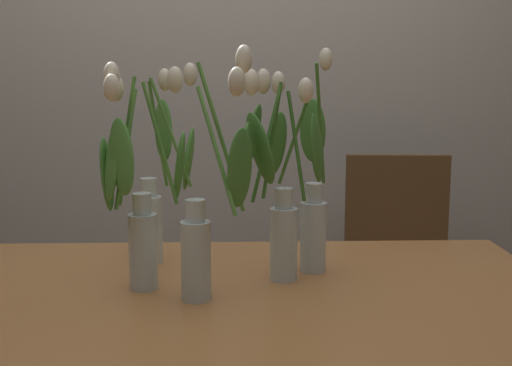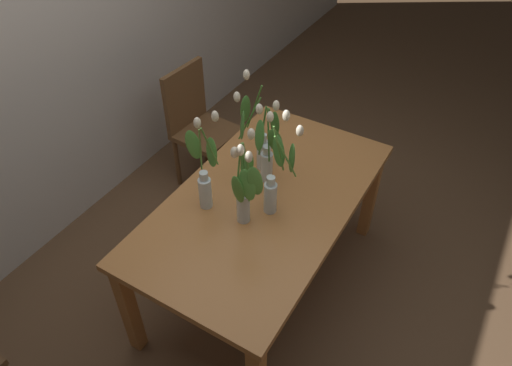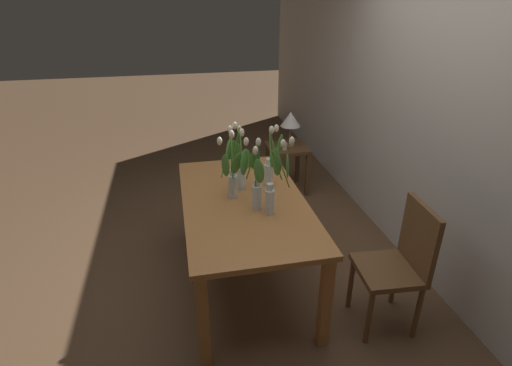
# 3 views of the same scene
# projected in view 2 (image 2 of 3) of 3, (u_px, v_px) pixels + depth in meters

# --- Properties ---
(ground_plane) EXTENTS (18.00, 18.00, 0.00)m
(ground_plane) POSITION_uv_depth(u_px,v_px,m) (263.00, 281.00, 3.06)
(ground_plane) COLOR brown
(room_wall_rear) EXTENTS (9.00, 0.10, 2.70)m
(room_wall_rear) POSITION_uv_depth(u_px,v_px,m) (39.00, 29.00, 2.74)
(room_wall_rear) COLOR beige
(room_wall_rear) RESTS_ON ground
(dining_table) EXTENTS (1.60, 0.90, 0.74)m
(dining_table) POSITION_uv_depth(u_px,v_px,m) (264.00, 210.00, 2.63)
(dining_table) COLOR #B7753D
(dining_table) RESTS_ON ground
(tulip_vase_0) EXTENTS (0.17, 0.16, 0.53)m
(tulip_vase_0) POSITION_uv_depth(u_px,v_px,m) (205.00, 176.00, 2.43)
(tulip_vase_0) COLOR silver
(tulip_vase_0) RESTS_ON dining_table
(tulip_vase_1) EXTENTS (0.20, 0.18, 0.57)m
(tulip_vase_1) POSITION_uv_depth(u_px,v_px,m) (257.00, 140.00, 2.65)
(tulip_vase_1) COLOR silver
(tulip_vase_1) RESTS_ON dining_table
(tulip_vase_2) EXTENTS (0.23, 0.16, 0.52)m
(tulip_vase_2) POSITION_uv_depth(u_px,v_px,m) (268.00, 151.00, 2.54)
(tulip_vase_2) COLOR silver
(tulip_vase_2) RESTS_ON dining_table
(tulip_vase_3) EXTENTS (0.20, 0.20, 0.53)m
(tulip_vase_3) POSITION_uv_depth(u_px,v_px,m) (245.00, 190.00, 2.29)
(tulip_vase_3) COLOR silver
(tulip_vase_3) RESTS_ON dining_table
(tulip_vase_4) EXTENTS (0.17, 0.19, 0.57)m
(tulip_vase_4) POSITION_uv_depth(u_px,v_px,m) (276.00, 181.00, 2.40)
(tulip_vase_4) COLOR silver
(tulip_vase_4) RESTS_ON dining_table
(dining_chair) EXTENTS (0.43, 0.43, 0.93)m
(dining_chair) POSITION_uv_depth(u_px,v_px,m) (198.00, 122.00, 3.49)
(dining_chair) COLOR brown
(dining_chair) RESTS_ON ground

